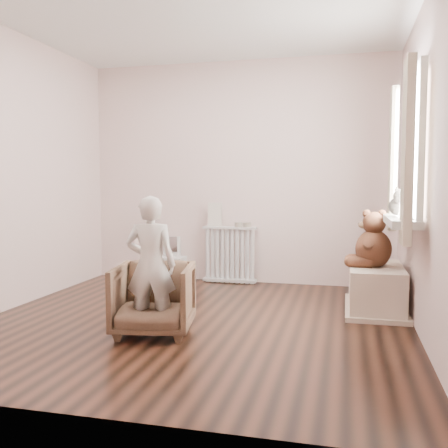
% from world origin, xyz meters
% --- Properties ---
extents(floor, '(3.60, 3.60, 0.01)m').
position_xyz_m(floor, '(0.00, 0.00, 0.00)').
color(floor, black).
rests_on(floor, ground).
extents(ceiling, '(3.60, 3.60, 0.01)m').
position_xyz_m(ceiling, '(0.00, 0.00, 2.60)').
color(ceiling, white).
rests_on(ceiling, ground).
extents(back_wall, '(3.60, 0.02, 2.60)m').
position_xyz_m(back_wall, '(0.00, 1.80, 1.30)').
color(back_wall, silver).
rests_on(back_wall, ground).
extents(front_wall, '(3.60, 0.02, 2.60)m').
position_xyz_m(front_wall, '(0.00, -1.80, 1.30)').
color(front_wall, silver).
rests_on(front_wall, ground).
extents(left_wall, '(0.02, 3.60, 2.60)m').
position_xyz_m(left_wall, '(-1.80, 0.00, 1.30)').
color(left_wall, silver).
rests_on(left_wall, ground).
extents(right_wall, '(0.02, 3.60, 2.60)m').
position_xyz_m(right_wall, '(1.80, 0.00, 1.30)').
color(right_wall, silver).
rests_on(right_wall, ground).
extents(window, '(0.03, 0.90, 1.10)m').
position_xyz_m(window, '(1.76, 0.30, 1.45)').
color(window, white).
rests_on(window, right_wall).
extents(window_sill, '(0.22, 1.10, 0.06)m').
position_xyz_m(window_sill, '(1.67, 0.30, 0.87)').
color(window_sill, silver).
rests_on(window_sill, right_wall).
extents(curtain_left, '(0.06, 0.26, 1.30)m').
position_xyz_m(curtain_left, '(1.65, -0.27, 1.39)').
color(curtain_left, beige).
rests_on(curtain_left, right_wall).
extents(curtain_right, '(0.06, 0.26, 1.30)m').
position_xyz_m(curtain_right, '(1.65, 0.87, 1.39)').
color(curtain_right, beige).
rests_on(curtain_right, right_wall).
extents(radiator, '(0.63, 0.12, 0.67)m').
position_xyz_m(radiator, '(-0.08, 1.68, 0.39)').
color(radiator, silver).
rests_on(radiator, floor).
extents(paper_doll, '(0.17, 0.01, 0.28)m').
position_xyz_m(paper_doll, '(-0.26, 1.68, 0.81)').
color(paper_doll, beige).
rests_on(paper_doll, radiator).
extents(tin_a, '(0.09, 0.09, 0.05)m').
position_xyz_m(tin_a, '(0.02, 1.68, 0.69)').
color(tin_a, '#A59E8C').
rests_on(tin_a, radiator).
extents(tin_b, '(0.09, 0.09, 0.05)m').
position_xyz_m(tin_b, '(0.12, 1.68, 0.69)').
color(tin_b, '#A59E8C').
rests_on(tin_b, radiator).
extents(toy_vanity, '(0.34, 0.24, 0.53)m').
position_xyz_m(toy_vanity, '(-0.81, 1.65, 0.28)').
color(toy_vanity, silver).
rests_on(toy_vanity, floor).
extents(armchair, '(0.68, 0.70, 0.55)m').
position_xyz_m(armchair, '(-0.21, -0.40, 0.28)').
color(armchair, brown).
rests_on(armchair, floor).
extents(child, '(0.43, 0.32, 1.06)m').
position_xyz_m(child, '(-0.21, -0.45, 0.55)').
color(child, silver).
rests_on(child, armchair).
extents(toy_bench, '(0.47, 0.89, 0.42)m').
position_xyz_m(toy_bench, '(1.52, 0.74, 0.20)').
color(toy_bench, beige).
rests_on(toy_bench, floor).
extents(teddy_bear, '(0.42, 0.33, 0.51)m').
position_xyz_m(teddy_bear, '(1.49, 0.69, 0.67)').
color(teddy_bear, '#381C10').
rests_on(teddy_bear, toy_bench).
extents(plush_cat, '(0.20, 0.30, 0.23)m').
position_xyz_m(plush_cat, '(1.66, 0.31, 1.00)').
color(plush_cat, '#686159').
rests_on(plush_cat, window_sill).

